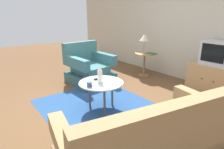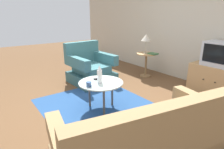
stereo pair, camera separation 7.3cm
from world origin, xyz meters
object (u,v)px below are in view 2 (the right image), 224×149
object	(u,v)px
couch	(148,145)
tv_remote_dark	(98,79)
tv_stand	(215,80)
armchair	(90,69)
side_table	(146,60)
television	(220,54)
vase	(100,75)
coffee_table	(101,85)
mug	(89,84)
table_lamp	(146,38)
book	(153,54)

from	to	relation	value
couch	tv_remote_dark	size ratio (longest dim) A/B	13.07
tv_stand	tv_remote_dark	size ratio (longest dim) A/B	6.33
tv_stand	tv_remote_dark	world-z (taller)	tv_stand
armchair	side_table	bearing A→B (deg)	156.87
armchair	television	world-z (taller)	television
vase	tv_remote_dark	distance (m)	0.22
couch	tv_stand	size ratio (longest dim) A/B	2.06
couch	coffee_table	bearing A→B (deg)	86.92
mug	table_lamp	bearing A→B (deg)	112.77
table_lamp	vase	world-z (taller)	table_lamp
coffee_table	table_lamp	bearing A→B (deg)	113.92
couch	television	size ratio (longest dim) A/B	3.62
tv_stand	table_lamp	bearing A→B (deg)	-168.75
couch	tv_stand	world-z (taller)	couch
coffee_table	table_lamp	size ratio (longest dim) A/B	1.54
couch	television	distance (m)	2.64
couch	mug	xyz separation A→B (m)	(-1.30, 0.08, 0.23)
couch	coffee_table	distance (m)	1.42
armchair	tv_stand	distance (m)	2.65
coffee_table	armchair	bearing A→B (deg)	157.60
table_lamp	mug	distance (m)	2.34
television	coffee_table	bearing A→B (deg)	-109.93
armchair	coffee_table	xyz separation A→B (m)	(1.29, -0.53, 0.12)
coffee_table	book	size ratio (longest dim) A/B	3.25
vase	armchair	bearing A→B (deg)	156.56
television	mug	size ratio (longest dim) A/B	4.43
table_lamp	vase	xyz separation A→B (m)	(0.84, -1.89, -0.35)
coffee_table	couch	bearing A→B (deg)	-14.09
book	table_lamp	bearing A→B (deg)	-164.47
tv_stand	television	world-z (taller)	television
tv_stand	mug	world-z (taller)	tv_stand
armchair	book	distance (m)	1.57
television	vase	xyz separation A→B (m)	(-0.77, -2.21, -0.19)
television	couch	bearing A→B (deg)	-77.08
tv_stand	book	bearing A→B (deg)	-169.77
vase	book	world-z (taller)	vase
television	book	bearing A→B (deg)	-169.71
vase	book	bearing A→B (deg)	108.18
coffee_table	tv_remote_dark	distance (m)	0.16
armchair	television	bearing A→B (deg)	124.95
coffee_table	tv_stand	distance (m)	2.32
armchair	mug	xyz separation A→B (m)	(1.35, -0.79, 0.21)
armchair	couch	xyz separation A→B (m)	(2.66, -0.87, -0.02)
mug	couch	bearing A→B (deg)	-3.69
side_table	television	bearing A→B (deg)	10.54
television	book	xyz separation A→B (m)	(-1.41, -0.26, -0.20)
armchair	coffee_table	size ratio (longest dim) A/B	1.32
tv_stand	book	size ratio (longest dim) A/B	4.18
armchair	vase	distance (m)	1.45
side_table	mug	world-z (taller)	side_table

